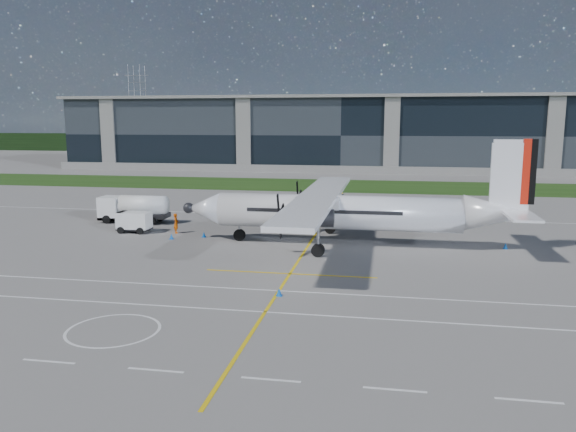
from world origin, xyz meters
TOP-DOWN VIEW (x-y plane):
  - ground at (0.00, 40.00)m, footprint 400.00×400.00m
  - grass_strip at (0.00, 48.00)m, footprint 400.00×18.00m
  - terminal_building at (0.00, 80.00)m, footprint 120.00×20.00m
  - tree_line at (0.00, 140.00)m, footprint 400.00×6.00m
  - pylon_west at (-80.00, 150.00)m, footprint 9.00×4.60m
  - yellow_taxiway_centerline at (3.00, 10.00)m, footprint 0.20×70.00m
  - white_lane_line at (0.00, -14.00)m, footprint 90.00×0.15m
  - turboprop_aircraft at (6.46, 3.90)m, footprint 29.14×30.22m
  - fuel_tanker_truck at (-16.95, 10.76)m, footprint 7.59×2.47m
  - baggage_tug at (-14.09, 5.88)m, footprint 3.23×1.94m
  - ground_crew_person at (-9.99, 6.12)m, footprint 0.82×1.00m
  - safety_cone_tail at (19.24, 4.69)m, footprint 0.36×0.36m
  - safety_cone_stbdwing at (3.23, 18.82)m, footprint 0.36×0.36m
  - safety_cone_fwd at (-9.45, 3.51)m, footprint 0.36×0.36m
  - safety_cone_nose_stbd at (-6.84, 4.81)m, footprint 0.36×0.36m
  - safety_cone_portwing at (3.20, -10.98)m, footprint 0.36×0.36m

SIDE VIEW (x-z plane):
  - ground at x=0.00m, z-range 0.00..0.00m
  - yellow_taxiway_centerline at x=3.00m, z-range 0.00..0.01m
  - white_lane_line at x=0.00m, z-range 0.00..0.01m
  - grass_strip at x=0.00m, z-range 0.00..0.04m
  - safety_cone_tail at x=19.24m, z-range 0.00..0.50m
  - safety_cone_stbdwing at x=3.23m, z-range 0.00..0.50m
  - safety_cone_fwd at x=-9.45m, z-range 0.00..0.50m
  - safety_cone_nose_stbd at x=-6.84m, z-range 0.00..0.50m
  - safety_cone_portwing at x=3.20m, z-range 0.00..0.50m
  - baggage_tug at x=-14.09m, z-range 0.00..1.94m
  - ground_crew_person at x=-9.99m, z-range 0.00..2.16m
  - fuel_tanker_truck at x=-16.95m, z-range 0.00..2.85m
  - tree_line at x=0.00m, z-range 0.00..6.00m
  - turboprop_aircraft at x=6.46m, z-range 0.00..9.07m
  - terminal_building at x=0.00m, z-range 0.00..15.00m
  - pylon_west at x=-80.00m, z-range 0.00..30.00m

